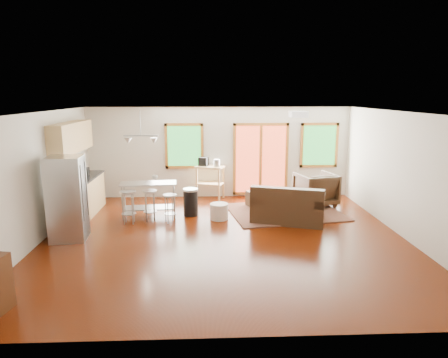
{
  "coord_description": "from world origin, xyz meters",
  "views": [
    {
      "loc": [
        -0.35,
        -7.91,
        2.95
      ],
      "look_at": [
        0.0,
        0.3,
        1.2
      ],
      "focal_mm": 32.0,
      "sensor_mm": 36.0,
      "label": 1
    }
  ],
  "objects_px": {
    "ottoman": "(261,200)",
    "refrigerator": "(68,198)",
    "island": "(149,193)",
    "coffee_table": "(299,196)",
    "kitchen_cart": "(209,171)",
    "armchair": "(316,188)",
    "rug": "(285,212)",
    "loveseat": "(288,207)"
  },
  "relations": [
    {
      "from": "ottoman",
      "to": "refrigerator",
      "type": "bearing_deg",
      "value": -153.18
    },
    {
      "from": "refrigerator",
      "to": "island",
      "type": "bearing_deg",
      "value": 41.22
    },
    {
      "from": "coffee_table",
      "to": "refrigerator",
      "type": "xyz_separation_m",
      "value": [
        -5.21,
        -1.89,
        0.5
      ]
    },
    {
      "from": "kitchen_cart",
      "to": "armchair",
      "type": "bearing_deg",
      "value": -16.95
    },
    {
      "from": "armchair",
      "to": "ottoman",
      "type": "relative_size",
      "value": 1.56
    },
    {
      "from": "refrigerator",
      "to": "kitchen_cart",
      "type": "relative_size",
      "value": 1.45
    },
    {
      "from": "rug",
      "to": "loveseat",
      "type": "height_order",
      "value": "loveseat"
    },
    {
      "from": "loveseat",
      "to": "armchair",
      "type": "relative_size",
      "value": 1.9
    },
    {
      "from": "rug",
      "to": "kitchen_cart",
      "type": "distance_m",
      "value": 2.56
    },
    {
      "from": "island",
      "to": "kitchen_cart",
      "type": "bearing_deg",
      "value": 48.65
    },
    {
      "from": "refrigerator",
      "to": "island",
      "type": "height_order",
      "value": "refrigerator"
    },
    {
      "from": "rug",
      "to": "coffee_table",
      "type": "relative_size",
      "value": 2.36
    },
    {
      "from": "island",
      "to": "ottoman",
      "type": "bearing_deg",
      "value": 13.31
    },
    {
      "from": "coffee_table",
      "to": "armchair",
      "type": "distance_m",
      "value": 0.71
    },
    {
      "from": "island",
      "to": "rug",
      "type": "bearing_deg",
      "value": 3.2
    },
    {
      "from": "loveseat",
      "to": "island",
      "type": "height_order",
      "value": "loveseat"
    },
    {
      "from": "armchair",
      "to": "refrigerator",
      "type": "height_order",
      "value": "refrigerator"
    },
    {
      "from": "loveseat",
      "to": "armchair",
      "type": "height_order",
      "value": "armchair"
    },
    {
      "from": "ottoman",
      "to": "island",
      "type": "bearing_deg",
      "value": -166.69
    },
    {
      "from": "armchair",
      "to": "refrigerator",
      "type": "xyz_separation_m",
      "value": [
        -5.77,
        -2.31,
        0.38
      ]
    },
    {
      "from": "rug",
      "to": "coffee_table",
      "type": "bearing_deg",
      "value": 28.44
    },
    {
      "from": "refrigerator",
      "to": "coffee_table",
      "type": "bearing_deg",
      "value": 14.91
    },
    {
      "from": "ottoman",
      "to": "refrigerator",
      "type": "height_order",
      "value": "refrigerator"
    },
    {
      "from": "rug",
      "to": "armchair",
      "type": "distance_m",
      "value": 1.23
    },
    {
      "from": "kitchen_cart",
      "to": "ottoman",
      "type": "bearing_deg",
      "value": -36.86
    },
    {
      "from": "refrigerator",
      "to": "kitchen_cart",
      "type": "bearing_deg",
      "value": 42.49
    },
    {
      "from": "armchair",
      "to": "refrigerator",
      "type": "bearing_deg",
      "value": 7.47
    },
    {
      "from": "loveseat",
      "to": "island",
      "type": "xyz_separation_m",
      "value": [
        -3.32,
        0.54,
        0.23
      ]
    },
    {
      "from": "loveseat",
      "to": "armchair",
      "type": "xyz_separation_m",
      "value": [
        1.02,
        1.37,
        0.14
      ]
    },
    {
      "from": "rug",
      "to": "island",
      "type": "height_order",
      "value": "island"
    },
    {
      "from": "coffee_table",
      "to": "ottoman",
      "type": "xyz_separation_m",
      "value": [
        -0.94,
        0.27,
        -0.15
      ]
    },
    {
      "from": "rug",
      "to": "armchair",
      "type": "bearing_deg",
      "value": 33.88
    },
    {
      "from": "kitchen_cart",
      "to": "refrigerator",
      "type": "bearing_deg",
      "value": -132.51
    },
    {
      "from": "coffee_table",
      "to": "kitchen_cart",
      "type": "xyz_separation_m",
      "value": [
        -2.3,
        1.29,
        0.45
      ]
    },
    {
      "from": "rug",
      "to": "refrigerator",
      "type": "distance_m",
      "value": 5.18
    },
    {
      "from": "refrigerator",
      "to": "ottoman",
      "type": "bearing_deg",
      "value": 21.82
    },
    {
      "from": "rug",
      "to": "coffee_table",
      "type": "distance_m",
      "value": 0.56
    },
    {
      "from": "ottoman",
      "to": "kitchen_cart",
      "type": "xyz_separation_m",
      "value": [
        -1.36,
        1.02,
        0.6
      ]
    },
    {
      "from": "coffee_table",
      "to": "armchair",
      "type": "relative_size",
      "value": 1.18
    },
    {
      "from": "island",
      "to": "kitchen_cart",
      "type": "xyz_separation_m",
      "value": [
        1.49,
        1.69,
        0.23
      ]
    },
    {
      "from": "coffee_table",
      "to": "ottoman",
      "type": "distance_m",
      "value": 0.99
    },
    {
      "from": "kitchen_cart",
      "to": "rug",
      "type": "bearing_deg",
      "value": -38.24
    }
  ]
}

